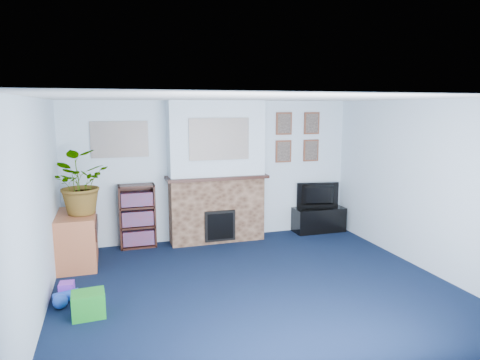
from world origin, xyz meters
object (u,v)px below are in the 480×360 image
object	(u,v)px
tv_stand	(319,219)
bookshelf	(137,217)
sideboard	(77,241)
television	(319,195)

from	to	relation	value
tv_stand	bookshelf	xyz separation A→B (m)	(-3.28, 0.08, 0.28)
tv_stand	sideboard	xyz separation A→B (m)	(-4.19, -0.47, 0.12)
tv_stand	bookshelf	bearing A→B (deg)	178.66
tv_stand	bookshelf	size ratio (longest dim) A/B	0.90
tv_stand	television	xyz separation A→B (m)	(-0.00, 0.02, 0.45)
television	bookshelf	world-z (taller)	bookshelf
television	sideboard	size ratio (longest dim) A/B	0.81
tv_stand	bookshelf	world-z (taller)	bookshelf
bookshelf	sideboard	bearing A→B (deg)	-149.20
bookshelf	sideboard	xyz separation A→B (m)	(-0.91, -0.54, -0.15)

